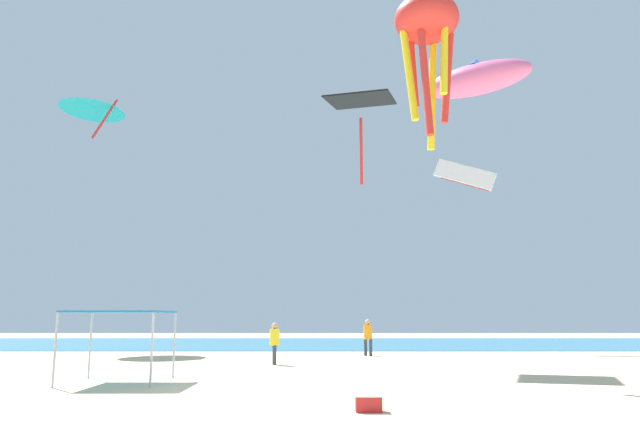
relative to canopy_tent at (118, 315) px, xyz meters
The scene contains 12 objects.
ground 5.24m from the canopy_tent, 24.21° to the right, with size 110.00×110.00×0.10m, color beige.
ocean_strip 26.66m from the canopy_tent, 80.53° to the left, with size 110.00×20.42×0.03m, color teal.
canopy_tent is the anchor object (origin of this frame).
person_near_tent 15.05m from the canopy_tent, 54.34° to the left, with size 0.44×0.44×1.87m.
person_leftmost 8.04m from the canopy_tent, 57.20° to the left, with size 0.42×0.47×1.76m.
cooler_box 9.30m from the canopy_tent, 36.75° to the right, with size 0.57×0.37×0.35m.
kite_box_orange 35.68m from the canopy_tent, 54.23° to the left, with size 1.22×1.32×2.15m.
kite_inflatable_pink 19.11m from the canopy_tent, 28.66° to the left, with size 5.33×4.47×2.12m.
kite_octopus_red 14.30m from the canopy_tent, ahead, with size 3.23×3.23×5.42m.
kite_diamond_black 14.99m from the canopy_tent, 43.41° to the left, with size 3.74×3.72×4.39m.
kite_parafoil_white 25.70m from the canopy_tent, 49.23° to the left, with size 3.94×1.48×2.45m.
kite_delta_teal 25.84m from the canopy_tent, 115.82° to the left, with size 6.15×6.15×3.48m.
Camera 1 is at (1.88, -16.30, 2.02)m, focal length 32.29 mm.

